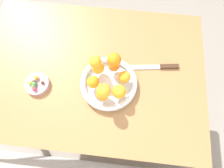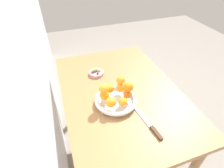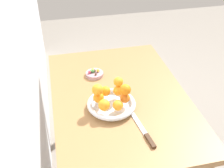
{
  "view_description": "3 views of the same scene",
  "coord_description": "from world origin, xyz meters",
  "views": [
    {
      "loc": [
        -0.14,
        0.34,
        1.51
      ],
      "look_at": [
        -0.12,
        0.1,
        0.86
      ],
      "focal_mm": 28.0,
      "sensor_mm": 36.0,
      "label": 1
    },
    {
      "loc": [
        -0.81,
        0.34,
        1.52
      ],
      "look_at": [
        -0.07,
        0.08,
        0.87
      ],
      "focal_mm": 28.0,
      "sensor_mm": 36.0,
      "label": 2
    },
    {
      "loc": [
        -1.23,
        0.32,
        1.72
      ],
      "look_at": [
        -0.07,
        0.06,
        0.88
      ],
      "focal_mm": 45.0,
      "sensor_mm": 36.0,
      "label": 3
    }
  ],
  "objects": [
    {
      "name": "candy_ball_5",
      "position": [
        0.23,
        0.14,
        0.77
      ],
      "size": [
        0.02,
        0.02,
        0.02
      ],
      "primitive_type": "sphere",
      "color": "#C6384C",
      "rests_on": "candy_dish"
    },
    {
      "name": "orange_6",
      "position": [
        -0.04,
        0.02,
        0.86
      ],
      "size": [
        0.05,
        0.05,
        0.05
      ],
      "primitive_type": "sphere",
      "color": "orange",
      "rests_on": "orange_4"
    },
    {
      "name": "candy_ball_2",
      "position": [
        0.24,
        0.11,
        0.77
      ],
      "size": [
        0.02,
        0.02,
        0.02
      ],
      "primitive_type": "sphere",
      "color": "#4C9947",
      "rests_on": "candy_dish"
    },
    {
      "name": "candy_ball_3",
      "position": [
        0.24,
        0.13,
        0.77
      ],
      "size": [
        0.02,
        0.02,
        0.02
      ],
      "primitive_type": "sphere",
      "color": "#4C9947",
      "rests_on": "candy_dish"
    },
    {
      "name": "ground_plane",
      "position": [
        0.0,
        0.0,
        0.0
      ],
      "size": [
        6.0,
        6.0,
        0.0
      ],
      "primitive_type": "plane",
      "color": "gray"
    },
    {
      "name": "orange_5",
      "position": [
        -0.03,
        0.09,
        0.81
      ],
      "size": [
        0.05,
        0.05,
        0.05
      ],
      "primitive_type": "sphere",
      "color": "orange",
      "rests_on": "fruit_bowl"
    },
    {
      "name": "orange_4",
      "position": [
        -0.04,
        0.02,
        0.81
      ],
      "size": [
        0.06,
        0.06,
        0.06
      ],
      "primitive_type": "sphere",
      "color": "orange",
      "rests_on": "fruit_bowl"
    },
    {
      "name": "orange_8",
      "position": [
        -0.11,
        -0.0,
        0.86
      ],
      "size": [
        0.06,
        0.06,
        0.06
      ],
      "primitive_type": "sphere",
      "color": "orange",
      "rests_on": "orange_3"
    },
    {
      "name": "orange_7",
      "position": [
        -0.09,
        0.14,
        0.87
      ],
      "size": [
        0.06,
        0.06,
        0.06
      ],
      "primitive_type": "sphere",
      "color": "orange",
      "rests_on": "orange_0"
    },
    {
      "name": "candy_ball_7",
      "position": [
        0.23,
        0.11,
        0.77
      ],
      "size": [
        0.02,
        0.02,
        0.02
      ],
      "primitive_type": "sphere",
      "color": "#4C9947",
      "rests_on": "candy_dish"
    },
    {
      "name": "candy_ball_0",
      "position": [
        0.26,
        0.11,
        0.77
      ],
      "size": [
        0.02,
        0.02,
        0.02
      ],
      "primitive_type": "sphere",
      "color": "gold",
      "rests_on": "candy_dish"
    },
    {
      "name": "dining_table",
      "position": [
        0.0,
        0.0,
        0.65
      ],
      "size": [
        1.1,
        0.76,
        0.74
      ],
      "color": "#9E7042",
      "rests_on": "ground_plane"
    },
    {
      "name": "candy_dish",
      "position": [
        0.23,
        0.11,
        0.75
      ],
      "size": [
        0.11,
        0.11,
        0.02
      ],
      "primitive_type": "cylinder",
      "color": "#B28C99",
      "rests_on": "dining_table"
    },
    {
      "name": "candy_ball_4",
      "position": [
        0.23,
        0.08,
        0.77
      ],
      "size": [
        0.02,
        0.02,
        0.02
      ],
      "primitive_type": "sphere",
      "color": "gold",
      "rests_on": "candy_dish"
    },
    {
      "name": "orange_2",
      "position": [
        -0.16,
        0.05,
        0.81
      ],
      "size": [
        0.05,
        0.05,
        0.05
      ],
      "primitive_type": "sphere",
      "color": "orange",
      "rests_on": "fruit_bowl"
    },
    {
      "name": "candy_ball_1",
      "position": [
        0.24,
        0.1,
        0.77
      ],
      "size": [
        0.02,
        0.02,
        0.02
      ],
      "primitive_type": "sphere",
      "color": "#472819",
      "rests_on": "candy_dish"
    },
    {
      "name": "orange_3",
      "position": [
        -0.11,
        0.0,
        0.81
      ],
      "size": [
        0.05,
        0.05,
        0.05
      ],
      "primitive_type": "sphere",
      "color": "orange",
      "rests_on": "fruit_bowl"
    },
    {
      "name": "fruit_bowl",
      "position": [
        -0.1,
        0.07,
        0.76
      ],
      "size": [
        0.26,
        0.26,
        0.04
      ],
      "color": "silver",
      "rests_on": "dining_table"
    },
    {
      "name": "knife",
      "position": [
        -0.32,
        -0.05,
        0.75
      ],
      "size": [
        0.26,
        0.05,
        0.01
      ],
      "color": "#3F2819",
      "rests_on": "dining_table"
    },
    {
      "name": "orange_0",
      "position": [
        -0.08,
        0.14,
        0.81
      ],
      "size": [
        0.06,
        0.06,
        0.06
      ],
      "primitive_type": "sphere",
      "color": "orange",
      "rests_on": "fruit_bowl"
    },
    {
      "name": "candy_ball_6",
      "position": [
        0.2,
        0.1,
        0.77
      ],
      "size": [
        0.01,
        0.01,
        0.01
      ],
      "primitive_type": "sphere",
      "color": "#472819",
      "rests_on": "candy_dish"
    },
    {
      "name": "orange_1",
      "position": [
        -0.15,
        0.12,
        0.81
      ],
      "size": [
        0.06,
        0.06,
        0.06
      ],
      "primitive_type": "sphere",
      "color": "orange",
      "rests_on": "fruit_bowl"
    }
  ]
}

